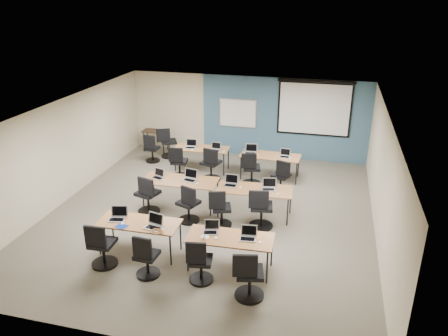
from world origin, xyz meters
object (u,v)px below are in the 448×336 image
(training_table_front_right, at_px, (230,239))
(task_chair_7, at_px, (261,211))
(task_chair_9, at_px, (211,167))
(task_chair_0, at_px, (102,248))
(training_table_mid_right, at_px, (255,190))
(laptop_5, at_px, (190,177))
(utility_table, at_px, (155,133))
(task_chair_1, at_px, (146,259))
(laptop_6, at_px, (231,183))
(training_table_mid_left, at_px, (180,181))
(laptop_1, at_px, (154,224))
(projector_screen, at_px, (315,105))
(laptop_9, at_px, (215,148))
(training_table_back_right, at_px, (270,157))
(task_chair_4, at_px, (148,198))
(task_chair_2, at_px, (200,265))
(task_chair_5, at_px, (189,207))
(task_chair_8, at_px, (179,165))
(task_chair_11, at_px, (281,179))
(spare_chair_b, at_px, (152,151))
(task_chair_10, at_px, (251,171))
(laptop_8, at_px, (191,146))
(laptop_3, at_px, (248,235))
(whiteboard, at_px, (238,113))
(laptop_10, at_px, (251,151))
(laptop_4, at_px, (158,176))
(laptop_2, at_px, (211,229))
(training_table_front_left, at_px, (139,224))
(laptop_0, at_px, (118,216))
(task_chair_6, at_px, (221,211))
(task_chair_3, at_px, (249,279))
(laptop_11, at_px, (285,155))
(training_table_back_left, at_px, (202,149))

(training_table_front_right, xyz_separation_m, task_chair_7, (0.32, 1.78, -0.25))
(task_chair_9, bearing_deg, task_chair_0, -87.22)
(training_table_mid_right, xyz_separation_m, laptop_5, (-1.73, 0.13, 0.11))
(utility_table, bearing_deg, task_chair_1, -69.30)
(training_table_front_right, xyz_separation_m, laptop_6, (-0.57, 2.44, 0.11))
(training_table_mid_left, bearing_deg, laptop_1, -85.01)
(projector_screen, distance_m, laptop_9, 3.48)
(training_table_back_right, xyz_separation_m, task_chair_4, (-2.64, -3.01, -0.25))
(task_chair_2, height_order, task_chair_5, task_chair_5)
(task_chair_8, relative_size, laptop_9, 3.35)
(task_chair_11, xyz_separation_m, spare_chair_b, (-4.43, 1.27, -0.01))
(task_chair_10, bearing_deg, projector_screen, 44.13)
(training_table_mid_right, relative_size, task_chair_4, 1.78)
(training_table_mid_left, distance_m, laptop_8, 2.51)
(task_chair_2, distance_m, laptop_3, 1.11)
(spare_chair_b, bearing_deg, task_chair_2, -55.63)
(whiteboard, relative_size, task_chair_7, 1.22)
(task_chair_5, height_order, task_chair_11, task_chair_5)
(whiteboard, bearing_deg, utility_table, -171.82)
(laptop_10, bearing_deg, task_chair_2, -96.64)
(laptop_4, bearing_deg, training_table_back_right, 60.95)
(training_table_front_right, xyz_separation_m, laptop_1, (-1.62, 0.01, 0.11))
(utility_table, bearing_deg, task_chair_9, -37.91)
(whiteboard, xyz_separation_m, laptop_8, (-1.11, -1.73, -0.66))
(task_chair_5, height_order, task_chair_7, task_chair_7)
(task_chair_0, relative_size, task_chair_4, 0.98)
(training_table_mid_right, relative_size, utility_table, 2.17)
(laptop_10, bearing_deg, laptop_2, -96.16)
(task_chair_5, distance_m, task_chair_7, 1.75)
(task_chair_1, bearing_deg, spare_chair_b, 115.43)
(projector_screen, xyz_separation_m, task_chair_10, (-1.55, -2.39, -1.47))
(training_table_front_left, height_order, utility_table, utility_table)
(spare_chair_b, bearing_deg, training_table_mid_right, -31.76)
(laptop_0, bearing_deg, task_chair_8, 77.73)
(task_chair_1, relative_size, task_chair_6, 0.99)
(task_chair_7, bearing_deg, spare_chair_b, 131.64)
(laptop_1, xyz_separation_m, task_chair_2, (1.17, -0.60, -0.40))
(projector_screen, height_order, task_chair_3, projector_screen)
(training_table_mid_right, height_order, task_chair_5, task_chair_5)
(training_table_front_left, distance_m, task_chair_4, 1.79)
(training_table_front_right, relative_size, laptop_11, 5.76)
(projector_screen, relative_size, training_table_back_right, 1.36)
(training_table_front_right, xyz_separation_m, task_chair_6, (-0.62, 1.61, -0.28))
(training_table_mid_left, xyz_separation_m, training_table_back_right, (1.98, 2.39, -0.00))
(task_chair_0, relative_size, laptop_8, 3.03)
(laptop_6, bearing_deg, training_table_back_left, 121.46)
(projector_screen, relative_size, task_chair_6, 2.46)
(laptop_0, xyz_separation_m, task_chair_8, (-0.09, 4.02, -0.38))
(laptop_8, relative_size, utility_table, 0.39)
(task_chair_0, bearing_deg, training_table_mid_right, 46.47)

